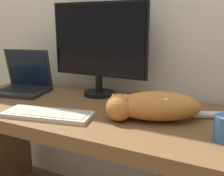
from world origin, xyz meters
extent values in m
cube|color=brown|center=(0.00, 0.34, 0.70)|extent=(1.55, 0.67, 0.06)
cylinder|color=black|center=(-0.06, 0.56, 0.74)|extent=(0.18, 0.18, 0.02)
cylinder|color=black|center=(-0.06, 0.56, 0.80)|extent=(0.04, 0.04, 0.10)
cube|color=black|center=(-0.06, 0.56, 1.05)|extent=(0.58, 0.02, 0.41)
cube|color=black|center=(-0.06, 0.55, 1.05)|extent=(0.56, 0.01, 0.39)
cube|color=#232326|center=(-0.49, 0.38, 0.74)|extent=(0.34, 0.29, 0.02)
cube|color=black|center=(-0.50, 0.40, 0.75)|extent=(0.27, 0.18, 0.00)
cube|color=#232326|center=(-0.51, 0.48, 0.86)|extent=(0.30, 0.11, 0.24)
cube|color=black|center=(-0.51, 0.47, 0.86)|extent=(0.27, 0.09, 0.21)
cube|color=beige|center=(-0.08, 0.13, 0.74)|extent=(0.42, 0.22, 0.02)
cube|color=#ABA393|center=(-0.08, 0.13, 0.75)|extent=(0.39, 0.19, 0.00)
ellipsoid|color=#C67A38|center=(0.37, 0.32, 0.79)|extent=(0.41, 0.31, 0.12)
ellipsoid|color=white|center=(0.39, 0.32, 0.82)|extent=(0.21, 0.19, 0.05)
sphere|color=#C67A38|center=(0.23, 0.23, 0.79)|extent=(0.12, 0.12, 0.12)
cone|color=white|center=(0.20, 0.22, 0.84)|extent=(0.04, 0.04, 0.03)
cone|color=white|center=(0.25, 0.24, 0.84)|extent=(0.04, 0.04, 0.03)
cylinder|color=white|center=(0.60, 0.45, 0.74)|extent=(0.21, 0.11, 0.03)
camera|label=1|loc=(0.67, -0.74, 1.14)|focal=42.00mm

